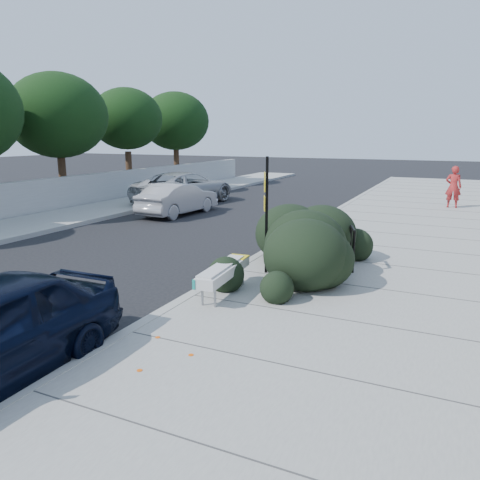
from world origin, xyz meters
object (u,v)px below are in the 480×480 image
(bike_rack, at_px, (352,244))
(wagon_silver, at_px, (178,199))
(sign_post, at_px, (266,208))
(pedestrian, at_px, (453,187))
(suv_silver, at_px, (185,188))
(bench, at_px, (224,272))

(bike_rack, height_order, wagon_silver, wagon_silver)
(sign_post, relative_size, wagon_silver, 0.66)
(wagon_silver, height_order, pedestrian, pedestrian)
(suv_silver, height_order, pedestrian, pedestrian)
(bike_rack, bearing_deg, pedestrian, 61.91)
(sign_post, height_order, pedestrian, sign_post)
(bench, xyz_separation_m, wagon_silver, (-6.60, 8.65, 0.05))
(bench, relative_size, wagon_silver, 0.49)
(bench, bearing_deg, wagon_silver, 122.91)
(sign_post, bearing_deg, pedestrian, 49.77)
(suv_silver, bearing_deg, bench, 132.42)
(bench, xyz_separation_m, bike_rack, (1.95, 2.92, 0.15))
(sign_post, relative_size, suv_silver, 0.48)
(suv_silver, bearing_deg, sign_post, 137.64)
(pedestrian, bearing_deg, bench, 75.37)
(sign_post, xyz_separation_m, pedestrian, (3.72, 12.91, -0.61))
(suv_silver, relative_size, pedestrian, 3.07)
(sign_post, height_order, wagon_silver, sign_post)
(bench, distance_m, suv_silver, 14.13)
(pedestrian, bearing_deg, sign_post, 74.20)
(bench, distance_m, pedestrian, 15.19)
(bike_rack, bearing_deg, sign_post, -165.30)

